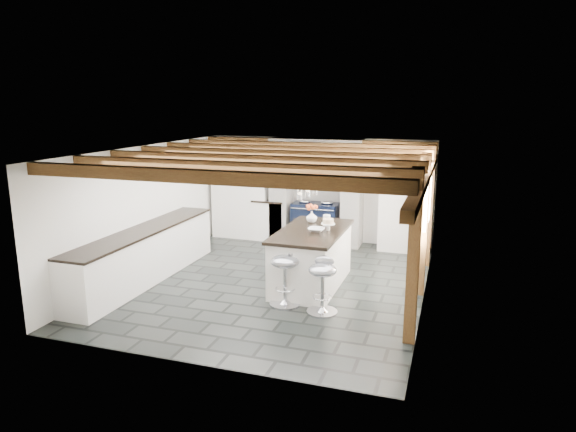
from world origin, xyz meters
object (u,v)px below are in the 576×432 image
(range_cooker, at_px, (316,222))
(kitchen_island, at_px, (312,257))
(bar_stool_near, at_px, (323,279))
(bar_stool_far, at_px, (286,270))

(range_cooker, relative_size, kitchen_island, 0.50)
(kitchen_island, bearing_deg, range_cooker, 104.24)
(range_cooker, bearing_deg, bar_stool_near, -73.44)
(kitchen_island, distance_m, bar_stool_far, 0.97)
(bar_stool_far, bearing_deg, range_cooker, 120.77)
(kitchen_island, relative_size, bar_stool_far, 2.21)
(range_cooker, height_order, kitchen_island, kitchen_island)
(range_cooker, xyz_separation_m, kitchen_island, (0.64, -2.63, 0.03))
(bar_stool_near, distance_m, bar_stool_far, 0.63)
(range_cooker, bearing_deg, kitchen_island, -76.35)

